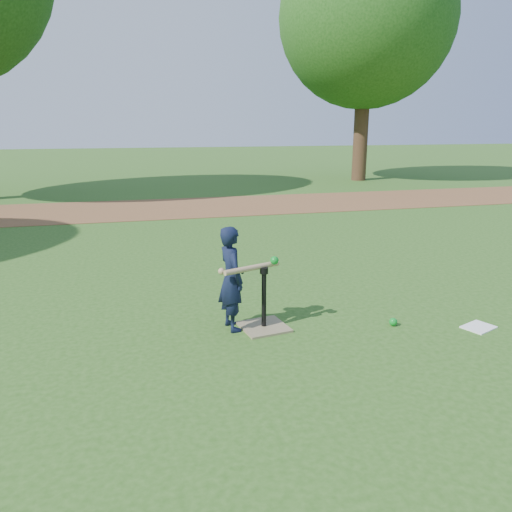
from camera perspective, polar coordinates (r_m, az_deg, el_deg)
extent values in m
plane|color=#285116|center=(4.99, 4.73, -7.90)|extent=(80.00, 80.00, 0.00)
cube|color=brown|center=(12.09, -7.15, 5.58)|extent=(24.00, 3.00, 0.01)
imported|color=black|center=(4.74, -2.82, -2.59)|extent=(0.30, 0.40, 1.01)
sphere|color=#0C8B22|center=(5.13, 15.41, -7.27)|extent=(0.08, 0.08, 0.08)
cube|color=white|center=(5.38, 24.09, -7.44)|extent=(0.36, 0.33, 0.01)
cube|color=#837453|center=(4.91, 0.90, -8.09)|extent=(0.49, 0.49, 0.02)
cylinder|color=black|center=(4.81, 0.91, -4.92)|extent=(0.05, 0.05, 0.55)
cylinder|color=black|center=(4.72, 0.93, -1.66)|extent=(0.08, 0.08, 0.06)
cylinder|color=tan|center=(4.66, -0.43, -1.36)|extent=(0.58, 0.25, 0.05)
sphere|color=tan|center=(4.56, -3.96, -1.76)|extent=(0.06, 0.06, 0.06)
sphere|color=#0C8B22|center=(4.73, 2.12, -0.50)|extent=(0.08, 0.08, 0.08)
cylinder|color=#382316|center=(18.22, 11.90, 13.84)|extent=(0.50, 0.50, 3.42)
sphere|color=#285B19|center=(18.53, 12.54, 25.01)|extent=(5.80, 5.80, 5.80)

